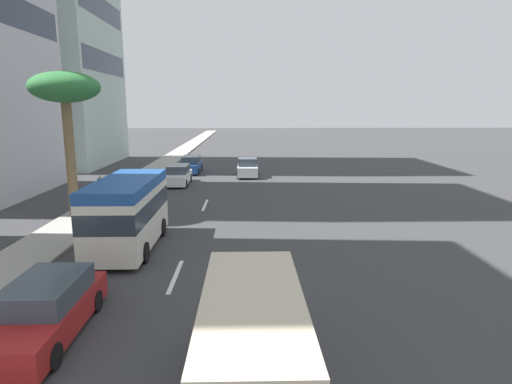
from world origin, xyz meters
TOP-DOWN VIEW (x-y plane):
  - ground_plane at (31.50, 0.00)m, footprint 198.00×198.00m
  - sidewalk_right at (31.50, 6.44)m, footprint 162.00×2.67m
  - lane_stripe_mid at (11.18, 0.00)m, footprint 3.20×0.16m
  - lane_stripe_far at (23.01, 0.00)m, footprint 3.20×0.16m
  - minibus_lead at (14.51, 2.54)m, footprint 6.42×2.41m
  - car_second at (34.68, -2.77)m, footprint 4.27×1.85m
  - car_third at (37.18, 2.61)m, footprint 4.67×1.79m
  - van_fourth at (4.07, -2.73)m, footprint 5.37×2.17m
  - car_fifth at (30.70, 2.87)m, footprint 4.58×1.81m
  - car_sixth at (7.06, 2.82)m, footprint 4.79×1.91m
  - pedestrian_mid_block at (24.69, 7.10)m, footprint 0.39×0.37m
  - palm_tree at (20.19, 7.13)m, footprint 3.72×3.72m

SIDE VIEW (x-z plane):
  - ground_plane at x=31.50m, z-range 0.00..0.00m
  - lane_stripe_mid at x=11.18m, z-range 0.00..0.01m
  - lane_stripe_far at x=23.01m, z-range 0.00..0.01m
  - sidewalk_right at x=31.50m, z-range 0.00..0.15m
  - car_sixth at x=7.06m, z-range -0.04..1.51m
  - car_fifth at x=30.70m, z-range -0.04..1.51m
  - car_third at x=37.18m, z-range -0.04..1.54m
  - car_second at x=34.68m, z-range -0.05..1.66m
  - pedestrian_mid_block at x=24.69m, z-range 0.22..1.76m
  - van_fourth at x=4.07m, z-range 0.18..2.63m
  - minibus_lead at x=14.51m, z-range 0.15..3.23m
  - palm_tree at x=20.19m, z-range 2.98..10.86m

